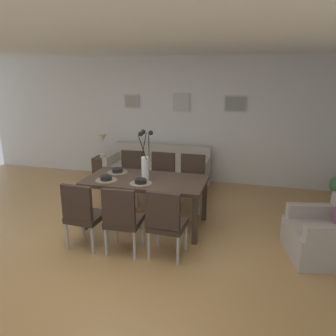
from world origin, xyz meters
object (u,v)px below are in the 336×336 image
framed_picture_left (132,101)px  dining_chair_mid_right (191,179)px  bowl_near_left (106,178)px  dining_chair_near_right (131,174)px  framed_picture_right (235,104)px  armchair (326,236)px  bowl_far_left (141,181)px  dining_chair_far_left (122,217)px  centerpiece_vase (145,161)px  framed_picture_center (181,102)px  dining_chair_near_left (83,212)px  bowl_near_right (117,170)px  side_table (103,169)px  table_lamp (102,140)px  dining_table (145,184)px  dining_chair_far_right (162,177)px  dining_chair_mid_left (166,221)px  sofa (158,172)px

framed_picture_left → dining_chair_mid_right: bearing=-42.5°
bowl_near_left → framed_picture_left: (-0.56, 2.57, 0.89)m
dining_chair_near_right → framed_picture_right: framed_picture_right is taller
bowl_near_left → armchair: size_ratio=0.18×
dining_chair_mid_right → bowl_far_left: (-0.53, -1.07, 0.27)m
dining_chair_near_right → dining_chair_far_left: 1.83m
centerpiece_vase → framed_picture_center: 2.44m
dining_chair_near_left → bowl_near_right: size_ratio=5.41×
side_table → table_lamp: bearing=0.0°
bowl_far_left → bowl_near_left: bearing=180.0°
dining_chair_mid_right → table_lamp: size_ratio=1.80×
dining_chair_near_right → side_table: dining_chair_near_right is taller
dining_table → bowl_near_right: 0.59m
table_lamp → dining_chair_near_right: bearing=-43.6°
framed_picture_left → side_table: bearing=-133.6°
bowl_near_right → armchair: size_ratio=0.18×
bowl_near_left → framed_picture_left: bearing=102.3°
dining_chair_near_left → framed_picture_center: bearing=80.1°
dining_chair_mid_right → bowl_near_right: size_ratio=5.41×
dining_chair_far_left → dining_table: bearing=89.1°
dining_chair_far_right → dining_chair_mid_left: same height
dining_table → framed_picture_left: framed_picture_left is taller
side_table → bowl_far_left: bearing=-52.1°
centerpiece_vase → table_lamp: bearing=131.0°
framed_picture_right → dining_chair_mid_right: bearing=-110.7°
bowl_near_left → framed_picture_right: framed_picture_right is taller
bowl_near_right → framed_picture_center: framed_picture_center is taller
centerpiece_vase → bowl_near_right: (-0.54, 0.21, -0.24)m
sofa → side_table: bearing=-178.2°
table_lamp → dining_chair_mid_left: bearing=-51.4°
dining_chair_far_right → bowl_near_left: 1.24m
dining_chair_far_left → dining_chair_mid_right: (0.55, 1.75, 0.00)m
dining_chair_far_right → dining_table: bearing=-89.9°
bowl_near_left → dining_chair_far_left: bearing=-52.3°
dining_chair_near_right → framed_picture_left: (-0.54, 1.50, 1.15)m
dining_chair_far_left → framed_picture_right: size_ratio=2.11×
dining_chair_far_right → bowl_near_right: bearing=-129.2°
dining_chair_far_left → framed_picture_right: 3.62m
dining_chair_far_right → dining_chair_mid_left: bearing=-72.1°
dining_chair_mid_left → bowl_near_right: bearing=135.9°
dining_chair_near_left → sofa: 2.79m
dining_chair_near_left → centerpiece_vase: size_ratio=1.25×
side_table → dining_chair_near_right: bearing=-43.6°
dining_chair_near_left → bowl_near_left: bearing=87.6°
dining_chair_mid_left → side_table: (-2.15, 2.69, -0.25)m
dining_chair_near_right → framed_picture_right: (1.66, 1.50, 1.15)m
side_table → framed_picture_center: framed_picture_center is taller
bowl_near_left → bowl_far_left: bearing=0.0°
bowl_far_left → side_table: size_ratio=0.33×
centerpiece_vase → side_table: 2.55m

